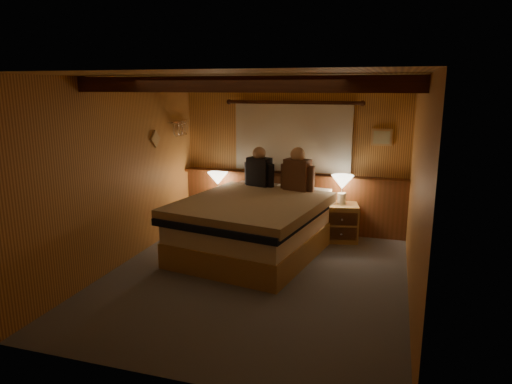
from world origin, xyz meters
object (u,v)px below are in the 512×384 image
at_px(bed, 255,225).
at_px(duffel_bag, 229,229).
at_px(nightstand_left, 216,214).
at_px(nightstand_right, 340,222).
at_px(lamp_right, 342,184).
at_px(lamp_left, 218,180).
at_px(person_left, 259,170).
at_px(person_right, 297,173).

distance_m(bed, duffel_bag, 0.76).
height_order(nightstand_left, nightstand_right, nightstand_right).
relative_size(bed, duffel_bag, 5.04).
relative_size(bed, lamp_right, 5.84).
height_order(lamp_left, duffel_bag, lamp_left).
bearing_deg(person_left, duffel_bag, -116.07).
bearing_deg(bed, nightstand_left, 147.01).
height_order(bed, nightstand_left, bed).
height_order(nightstand_right, person_right, person_right).
bearing_deg(bed, lamp_right, 50.57).
height_order(bed, duffel_bag, bed).
xyz_separation_m(lamp_left, duffel_bag, (0.36, -0.46, -0.66)).
xyz_separation_m(bed, nightstand_right, (1.08, 0.90, -0.12)).
relative_size(lamp_right, person_right, 0.65).
relative_size(person_right, duffel_bag, 1.33).
relative_size(bed, person_left, 3.97).
distance_m(lamp_left, person_left, 0.75).
xyz_separation_m(nightstand_right, person_left, (-1.27, -0.04, 0.74)).
distance_m(nightstand_right, lamp_right, 0.59).
distance_m(bed, person_right, 1.06).
height_order(lamp_left, person_right, person_right).
height_order(lamp_right, person_left, person_left).
bearing_deg(lamp_left, nightstand_right, -0.51).
height_order(lamp_right, duffel_bag, lamp_right).
distance_m(nightstand_left, lamp_right, 2.10).
height_order(bed, nightstand_right, bed).
relative_size(nightstand_left, duffel_bag, 1.07).
xyz_separation_m(nightstand_right, person_right, (-0.64, -0.17, 0.76)).
bearing_deg(nightstand_right, lamp_left, 167.49).
bearing_deg(person_left, nightstand_right, 18.05).
bearing_deg(bed, lamp_left, 144.91).
bearing_deg(person_left, bed, -61.22).
distance_m(person_right, duffel_bag, 1.36).
height_order(nightstand_right, person_left, person_left).
xyz_separation_m(bed, lamp_left, (-0.91, 0.92, 0.41)).
xyz_separation_m(nightstand_left, nightstand_right, (2.01, 0.03, 0.03)).
relative_size(nightstand_right, duffel_bag, 1.18).
distance_m(lamp_right, person_left, 1.29).
height_order(bed, person_left, person_left).
height_order(bed, lamp_left, lamp_left).
xyz_separation_m(bed, person_left, (-0.19, 0.85, 0.62)).
relative_size(bed, person_right, 3.78).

